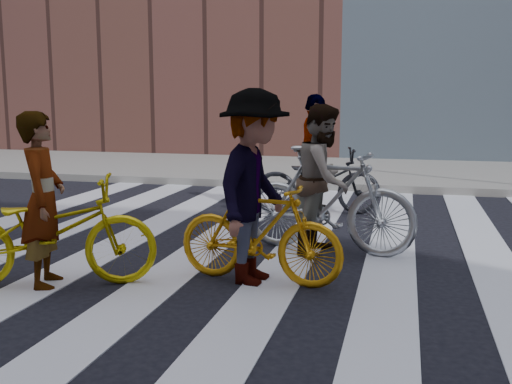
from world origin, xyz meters
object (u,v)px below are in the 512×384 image
at_px(bike_silver_mid, 328,200).
at_px(bike_dark_rear, 317,181).
at_px(rider_rear, 314,155).
at_px(rider_left, 43,200).
at_px(bike_yellow_left, 49,232).
at_px(rider_mid, 324,179).
at_px(rider_right, 254,187).
at_px(bike_yellow_right, 259,232).

distance_m(bike_silver_mid, bike_dark_rear, 2.35).
bearing_deg(rider_rear, rider_left, 142.11).
height_order(bike_yellow_left, bike_dark_rear, bike_yellow_left).
height_order(bike_dark_rear, rider_mid, rider_mid).
distance_m(bike_yellow_left, rider_right, 2.02).
bearing_deg(bike_silver_mid, rider_left, 137.04).
relative_size(bike_yellow_right, rider_left, 1.00).
height_order(bike_silver_mid, bike_dark_rear, bike_silver_mid).
bearing_deg(bike_yellow_right, rider_rear, 7.68).
distance_m(bike_silver_mid, rider_left, 3.14).
height_order(bike_yellow_left, bike_silver_mid, bike_silver_mid).
height_order(bike_silver_mid, bike_yellow_right, bike_silver_mid).
relative_size(bike_dark_rear, rider_rear, 1.06).
distance_m(bike_yellow_left, rider_mid, 3.07).
relative_size(bike_yellow_left, rider_rear, 1.09).
distance_m(bike_yellow_left, rider_rear, 4.65).
xyz_separation_m(bike_yellow_left, rider_right, (1.88, 0.59, 0.42)).
xyz_separation_m(bike_yellow_left, bike_yellow_right, (1.93, 0.59, -0.03)).
bearing_deg(rider_right, bike_yellow_left, 114.84).
xyz_separation_m(rider_left, rider_rear, (1.97, 4.22, 0.09)).
bearing_deg(bike_dark_rear, rider_mid, 177.19).
distance_m(rider_left, rider_right, 2.02).
relative_size(bike_silver_mid, rider_right, 1.10).
distance_m(bike_silver_mid, bike_yellow_right, 1.42).
distance_m(bike_dark_rear, rider_mid, 2.36).
bearing_deg(rider_right, rider_left, 114.42).
bearing_deg(bike_yellow_right, rider_left, 114.01).
height_order(bike_yellow_left, rider_right, rider_right).
distance_m(bike_yellow_left, bike_silver_mid, 3.10).
relative_size(bike_silver_mid, bike_dark_rear, 1.06).
bearing_deg(bike_silver_mid, rider_mid, 99.34).
height_order(bike_dark_rear, rider_left, rider_left).
height_order(bike_silver_mid, rider_left, rider_left).
distance_m(rider_mid, rider_right, 1.42).
bearing_deg(rider_mid, rider_left, 137.60).
bearing_deg(bike_yellow_left, bike_silver_mid, -72.17).
bearing_deg(bike_yellow_left, rider_mid, -71.58).
distance_m(rider_right, rider_rear, 3.63).
bearing_deg(bike_dark_rear, bike_silver_mid, 178.39).
xyz_separation_m(bike_yellow_left, bike_dark_rear, (1.97, 4.22, -0.02)).
distance_m(bike_dark_rear, rider_right, 3.66).
bearing_deg(rider_left, bike_yellow_right, -93.91).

